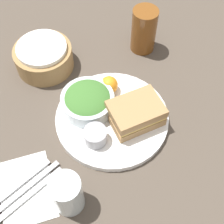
# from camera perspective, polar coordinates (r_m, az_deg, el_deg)

# --- Properties ---
(ground_plane) EXTENTS (4.00, 4.00, 0.00)m
(ground_plane) POSITION_cam_1_polar(r_m,az_deg,el_deg) (0.82, 0.00, -1.47)
(ground_plane) COLOR #4C4238
(plate) EXTENTS (0.29, 0.29, 0.02)m
(plate) POSITION_cam_1_polar(r_m,az_deg,el_deg) (0.81, 0.00, -1.13)
(plate) COLOR white
(plate) RESTS_ON ground_plane
(sandwich) EXTENTS (0.14, 0.11, 0.06)m
(sandwich) POSITION_cam_1_polar(r_m,az_deg,el_deg) (0.77, 4.34, -0.22)
(sandwich) COLOR #A37A4C
(sandwich) RESTS_ON plate
(salad_bowl) EXTENTS (0.14, 0.14, 0.05)m
(salad_bowl) POSITION_cam_1_polar(r_m,az_deg,el_deg) (0.80, -4.48, 2.10)
(salad_bowl) COLOR silver
(salad_bowl) RESTS_ON plate
(dressing_cup) EXTENTS (0.06, 0.06, 0.04)m
(dressing_cup) POSITION_cam_1_polar(r_m,az_deg,el_deg) (0.75, -3.07, -4.36)
(dressing_cup) COLOR #99999E
(dressing_cup) RESTS_ON plate
(orange_wedge) EXTENTS (0.05, 0.05, 0.05)m
(orange_wedge) POSITION_cam_1_polar(r_m,az_deg,el_deg) (0.83, -0.54, 4.98)
(orange_wedge) COLOR orange
(orange_wedge) RESTS_ON plate
(drink_glass) EXTENTS (0.07, 0.07, 0.14)m
(drink_glass) POSITION_cam_1_polar(r_m,az_deg,el_deg) (0.94, 5.84, 14.67)
(drink_glass) COLOR brown
(drink_glass) RESTS_ON ground_plane
(bread_basket) EXTENTS (0.17, 0.17, 0.08)m
(bread_basket) POSITION_cam_1_polar(r_m,az_deg,el_deg) (0.93, -12.38, 9.84)
(bread_basket) COLOR #997547
(bread_basket) RESTS_ON ground_plane
(napkin) EXTENTS (0.12, 0.17, 0.00)m
(napkin) POSITION_cam_1_polar(r_m,az_deg,el_deg) (0.76, -15.38, -13.41)
(napkin) COLOR white
(napkin) RESTS_ON ground_plane
(fork) EXTENTS (0.16, 0.09, 0.01)m
(fork) POSITION_cam_1_polar(r_m,az_deg,el_deg) (0.75, -14.67, -14.27)
(fork) COLOR #B2B2B7
(fork) RESTS_ON napkin
(knife) EXTENTS (0.17, 0.09, 0.01)m
(knife) POSITION_cam_1_polar(r_m,az_deg,el_deg) (0.76, -15.46, -13.29)
(knife) COLOR #B2B2B7
(knife) RESTS_ON napkin
(spoon) EXTENTS (0.15, 0.08, 0.01)m
(spoon) POSITION_cam_1_polar(r_m,az_deg,el_deg) (0.76, -16.24, -12.32)
(spoon) COLOR #B2B2B7
(spoon) RESTS_ON napkin
(water_glass) EXTENTS (0.07, 0.07, 0.11)m
(water_glass) POSITION_cam_1_polar(r_m,az_deg,el_deg) (0.68, -8.18, -14.61)
(water_glass) COLOR silver
(water_glass) RESTS_ON ground_plane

